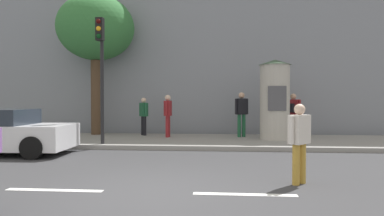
{
  "coord_description": "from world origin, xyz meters",
  "views": [
    {
      "loc": [
        1.29,
        -6.0,
        1.65
      ],
      "look_at": [
        0.63,
        2.0,
        1.45
      ],
      "focal_mm": 32.35,
      "sensor_mm": 36.0,
      "label": 1
    }
  ],
  "objects": [
    {
      "name": "poster_column",
      "position": [
        3.32,
        7.2,
        1.67
      ],
      "size": [
        1.21,
        1.21,
        3.0
      ],
      "color": "#B2ADA3",
      "rests_on": "sidewalk_curb"
    },
    {
      "name": "pedestrian_in_dark_shirt",
      "position": [
        -1.92,
        8.22,
        1.06
      ],
      "size": [
        0.43,
        0.5,
        1.57
      ],
      "color": "black",
      "rests_on": "sidewalk_curb"
    },
    {
      "name": "pedestrian_tallest",
      "position": [
        -0.81,
        7.61,
        1.13
      ],
      "size": [
        0.27,
        0.57,
        1.68
      ],
      "color": "maroon",
      "rests_on": "sidewalk_curb"
    },
    {
      "name": "street_tree",
      "position": [
        -4.04,
        8.44,
        4.66
      ],
      "size": [
        3.26,
        3.26,
        5.96
      ],
      "color": "#4C3826",
      "rests_on": "sidewalk_curb"
    },
    {
      "name": "traffic_light",
      "position": [
        -2.69,
        5.24,
        2.98
      ],
      "size": [
        0.24,
        0.45,
        4.19
      ],
      "color": "black",
      "rests_on": "sidewalk_curb"
    },
    {
      "name": "ground_plane",
      "position": [
        0.0,
        0.0,
        0.0
      ],
      "size": [
        80.0,
        80.0,
        0.0
      ],
      "primitive_type": "plane",
      "color": "#38383A"
    },
    {
      "name": "pedestrian_in_light_jacket",
      "position": [
        4.22,
        8.31,
        1.2
      ],
      "size": [
        0.54,
        0.54,
        1.74
      ],
      "color": "#1E5938",
      "rests_on": "sidewalk_curb"
    },
    {
      "name": "sidewalk_curb",
      "position": [
        0.0,
        7.0,
        0.07
      ],
      "size": [
        36.0,
        4.0,
        0.15
      ],
      "primitive_type": "cube",
      "color": "gray",
      "rests_on": "ground_plane"
    },
    {
      "name": "pedestrian_near_pole",
      "position": [
        2.12,
        7.91,
        1.2
      ],
      "size": [
        0.54,
        0.42,
        1.78
      ],
      "color": "#1E5938",
      "rests_on": "sidewalk_curb"
    },
    {
      "name": "building_backdrop",
      "position": [
        0.0,
        12.0,
        4.25
      ],
      "size": [
        36.0,
        5.0,
        8.49
      ],
      "primitive_type": "cube",
      "color": "gray",
      "rests_on": "ground_plane"
    },
    {
      "name": "lane_markings",
      "position": [
        -0.0,
        0.0,
        0.0
      ],
      "size": [
        25.8,
        0.16,
        0.01
      ],
      "color": "silver",
      "rests_on": "ground_plane"
    },
    {
      "name": "pedestrian_in_red_top",
      "position": [
        2.82,
        0.84,
        0.91
      ],
      "size": [
        0.48,
        0.49,
        1.56
      ],
      "color": "#B78C33",
      "rests_on": "ground_plane"
    }
  ]
}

